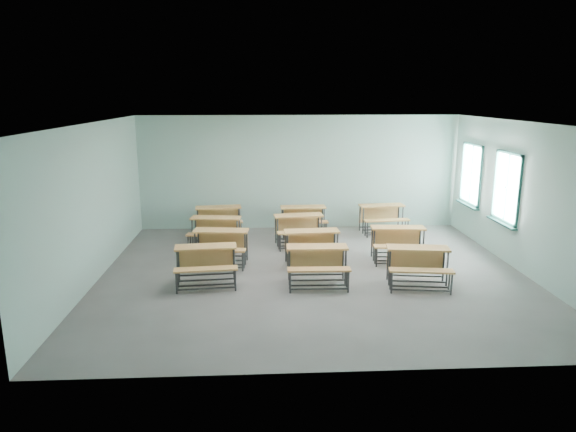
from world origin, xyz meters
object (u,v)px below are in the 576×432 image
desk_unit_r1c2 (399,239)px  desk_unit_r2c0 (215,228)px  desk_unit_r1c1 (312,242)px  desk_unit_r3c1 (304,216)px  desk_unit_r0c1 (317,260)px  desk_unit_r2c1 (299,225)px  desk_unit_r0c2 (418,261)px  desk_unit_r3c0 (219,216)px  desk_unit_r3c2 (383,214)px  desk_unit_r0c0 (206,259)px  desk_unit_r1c0 (220,242)px

desk_unit_r1c2 → desk_unit_r2c0: same height
desk_unit_r1c1 → desk_unit_r3c1: 2.56m
desk_unit_r0c1 → desk_unit_r2c1: bearing=94.4°
desk_unit_r1c1 → desk_unit_r2c1: 1.57m
desk_unit_r0c2 → desk_unit_r1c1: same height
desk_unit_r0c1 → desk_unit_r3c0: (-2.27, 3.89, 0.00)m
desk_unit_r1c2 → desk_unit_r2c1: bearing=152.0°
desk_unit_r3c2 → desk_unit_r2c1: bearing=-160.1°
desk_unit_r2c1 → desk_unit_r3c0: bearing=146.0°
desk_unit_r0c2 → desk_unit_r3c2: bearing=94.2°
desk_unit_r0c1 → desk_unit_r2c1: (-0.15, 2.79, 0.00)m
desk_unit_r2c0 → desk_unit_r3c2: (4.51, 1.25, 0.00)m
desk_unit_r0c1 → desk_unit_r3c0: size_ratio=0.95×
desk_unit_r0c0 → desk_unit_r2c0: 2.51m
desk_unit_r2c1 → desk_unit_r3c2: (2.40, 1.10, 0.00)m
desk_unit_r1c0 → desk_unit_r2c0: size_ratio=0.99×
desk_unit_r1c1 → desk_unit_r3c0: same height
desk_unit_r0c2 → desk_unit_r2c1: (-2.16, 2.97, 0.00)m
desk_unit_r1c2 → desk_unit_r3c1: size_ratio=1.03×
desk_unit_r1c1 → desk_unit_r1c2: 2.02m
desk_unit_r0c2 → desk_unit_r1c1: (-1.98, 1.41, 0.00)m
desk_unit_r0c0 → desk_unit_r2c1: bearing=46.9°
desk_unit_r1c0 → desk_unit_r2c0: 1.27m
desk_unit_r0c0 → desk_unit_r3c0: (-0.03, 3.76, 0.00)m
desk_unit_r0c2 → desk_unit_r2c1: bearing=133.6°
desk_unit_r1c1 → desk_unit_r1c2: bearing=2.1°
desk_unit_r0c2 → desk_unit_r2c1: size_ratio=1.01×
desk_unit_r0c1 → desk_unit_r2c0: (-2.26, 2.65, 0.00)m
desk_unit_r2c0 → desk_unit_r2c1: bearing=11.4°
desk_unit_r0c1 → desk_unit_r1c0: bearing=146.9°
desk_unit_r0c2 → desk_unit_r2c1: 3.67m
desk_unit_r0c1 → desk_unit_r3c1: 3.80m
desk_unit_r3c1 → desk_unit_r0c0: bearing=-123.3°
desk_unit_r0c0 → desk_unit_r0c1: same height
desk_unit_r1c0 → desk_unit_r1c1: (2.06, -0.16, 0.00)m
desk_unit_r0c1 → desk_unit_r2c0: same height
desk_unit_r1c0 → desk_unit_r2c0: (-0.22, 1.25, 0.00)m
desk_unit_r0c0 → desk_unit_r1c0: bearing=76.2°
desk_unit_r2c1 → desk_unit_r3c0: size_ratio=1.00×
desk_unit_r1c1 → desk_unit_r2c1: bearing=92.8°
desk_unit_r1c0 → desk_unit_r1c1: bearing=1.5°
desk_unit_r3c2 → desk_unit_r2c0: bearing=-169.3°
desk_unit_r3c1 → desk_unit_r3c2: size_ratio=0.97×
desk_unit_r1c0 → desk_unit_r2c1: bearing=42.5°
desk_unit_r1c2 → desk_unit_r2c1: same height
desk_unit_r0c1 → desk_unit_r0c2: 2.01m
desk_unit_r3c2 → desk_unit_r1c2: bearing=-99.7°
desk_unit_r0c0 → desk_unit_r3c1: bearing=53.2°
desk_unit_r0c0 → desk_unit_r0c1: bearing=-8.5°
desk_unit_r1c0 → desk_unit_r3c1: same height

